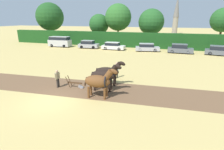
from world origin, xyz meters
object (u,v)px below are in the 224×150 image
Objects in this scene: tree_far_left at (50,17)px; farmer_beside_team at (117,69)px; parked_car_center_left at (113,46)px; parked_car_left at (89,44)px; plow at (76,84)px; draft_horse_lead_left at (99,81)px; draft_horse_trail_left at (108,72)px; tree_center_left at (118,17)px; parked_van at (60,42)px; parked_car_center at (147,47)px; tree_center at (151,22)px; draft_horse_lead_right at (104,76)px; church_spire at (176,14)px; tree_left at (99,24)px; parked_car_center_right at (180,49)px; parked_car_right at (219,51)px; tree_center_right at (223,20)px; farmer_at_plow at (57,77)px.

tree_far_left is 6.02× the size of farmer_beside_team.
parked_car_left is at bearing 178.40° from parked_car_center_left.
plow is 4.52m from farmer_beside_team.
draft_horse_trail_left is (-0.21, 2.84, -0.08)m from draft_horse_lead_left.
tree_center_left is 5.80× the size of plow.
tree_far_left is at bearing 126.40° from draft_horse_lead_left.
tree_far_left is 13.67m from parked_van.
tree_far_left is 29.26m from parked_car_center.
plow is (-3.19, -29.83, -4.78)m from tree_center.
tree_center_left reaches higher than parked_car_center_left.
draft_horse_lead_right is at bearing -65.82° from parked_car_left.
church_spire reaches higher than draft_horse_lead_right.
parked_car_center_right is (19.01, -9.31, -3.73)m from tree_left.
draft_horse_lead_right is 21.17m from parked_car_center_right.
parked_car_right is (12.94, 21.32, -0.58)m from draft_horse_lead_left.
church_spire is 4.85× the size of draft_horse_trail_left.
parked_car_center is at bearing -97.51° from church_spire.
church_spire is 3.16× the size of parked_car_center_left.
parked_car_right is (15.59, 20.10, 0.43)m from plow.
tree_left is 21.50m from parked_car_center_right.
parked_car_center_left is at bearing 101.72° from draft_horse_trail_left.
draft_horse_lead_right is 1.68× the size of farmer_beside_team.
parked_car_center_right reaches higher than parked_car_center_left.
tree_far_left is at bearing 128.96° from draft_horse_trail_left.
tree_center_left is 28.43m from draft_horse_trail_left.
tree_center_right is 33.31m from draft_horse_trail_left.
tree_left reaches higher than draft_horse_lead_left.
church_spire is at bearing 57.88° from parked_van.
farmer_beside_team is (12.20, -25.90, -3.53)m from tree_left.
tree_center_right reaches higher than plow.
tree_center_left reaches higher than plow.
plow is (-9.26, -62.56, -7.10)m from church_spire.
parked_car_center is (0.49, -9.58, -4.40)m from tree_center.
tree_far_left is 38.28m from draft_horse_trail_left.
tree_center is 33.37m from church_spire.
parked_car_center_right is (13.85, -8.57, -5.35)m from tree_center_left.
farmer_at_plow is at bearing -170.96° from plow.
draft_horse_lead_left reaches higher than parked_car_left.
tree_center is at bearing 7.96° from tree_center_left.
plow is at bearing -92.51° from farmer_beside_team.
farmer_beside_team is at bearing -96.42° from church_spire.
farmer_at_plow is (7.96, -29.90, -3.58)m from tree_left.
plow is 20.19m from parked_car_center_left.
church_spire reaches higher than tree_center_right.
tree_left is 33.23m from draft_horse_lead_left.
parked_car_center_left is at bearing 171.41° from parked_car_center.
tree_center_right is 34.79m from parked_van.
farmer_beside_team is at bearing -119.18° from tree_center_right.
draft_horse_trail_left is 0.68× the size of parked_car_center_right.
plow is 25.44m from parked_car_right.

